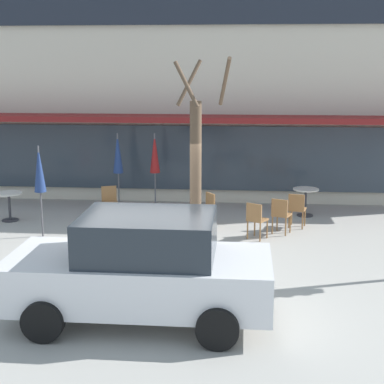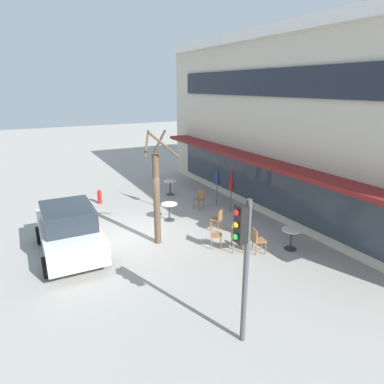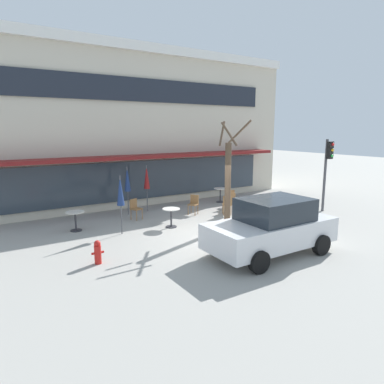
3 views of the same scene
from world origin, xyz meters
The scene contains 15 objects.
ground_plane centered at (0.00, 0.00, 0.00)m, with size 80.00×80.00×0.00m, color #9E9B93.
building_facade centered at (0.00, 9.97, 3.96)m, with size 17.69×9.10×7.92m.
cafe_table_near_wall centered at (-4.27, 3.41, 0.52)m, with size 0.70×0.70×0.76m.
cafe_table_streetside centered at (-0.93, 1.88, 0.52)m, with size 0.70×0.70×0.76m.
cafe_table_by_tree centered at (3.57, 4.59, 0.52)m, with size 0.70×0.70×0.76m.
patio_umbrella_green_folded centered at (-1.60, 4.69, 1.63)m, with size 0.28×0.28×2.20m.
patio_umbrella_cream_folded centered at (-0.59, 4.82, 1.63)m, with size 0.28×0.28×2.20m.
patio_umbrella_corner_open centered at (-2.93, 2.08, 1.63)m, with size 0.28×0.28×2.20m.
cafe_chair_0 centered at (3.23, 3.35, 0.53)m, with size 0.49×0.49×0.89m.
cafe_chair_1 centered at (2.79, 2.75, 0.53)m, with size 0.53×0.53×0.89m.
cafe_chair_2 centered at (-1.66, 3.77, 0.53)m, with size 0.52×0.52×0.89m.
cafe_chair_3 centered at (2.18, 2.25, 0.53)m, with size 0.55×0.55×0.89m.
cafe_chair_4 centered at (0.96, 3.16, 0.53)m, with size 0.56×0.56×0.89m.
parked_sedan centered at (0.26, -2.39, 0.88)m, with size 4.21×2.04×1.76m.
street_tree centered at (0.90, 0.61, 1.89)m, with size 1.17×1.21×4.21m.
Camera 1 is at (1.82, -11.20, 4.07)m, focal length 55.00 mm.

